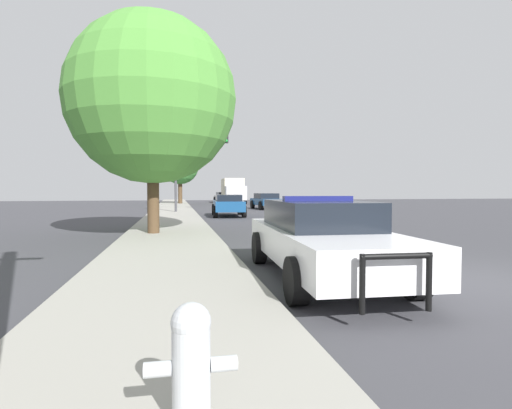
{
  "coord_description": "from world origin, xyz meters",
  "views": [
    {
      "loc": [
        -4.92,
        -5.94,
        1.58
      ],
      "look_at": [
        -0.78,
        14.5,
        0.81
      ],
      "focal_mm": 28.0,
      "sensor_mm": 36.0,
      "label": 1
    }
  ],
  "objects_px": {
    "car_background_distant": "(223,197)",
    "car_background_oncoming": "(267,201)",
    "tree_sidewalk_near": "(152,100)",
    "fire_hydrant": "(191,360)",
    "box_truck": "(233,190)",
    "car_background_midblock": "(228,204)",
    "police_car": "(321,236)",
    "traffic_light": "(196,152)",
    "tree_sidewalk_far": "(180,166)"
  },
  "relations": [
    {
      "from": "car_background_distant",
      "to": "car_background_oncoming",
      "type": "relative_size",
      "value": 1.04
    },
    {
      "from": "car_background_distant",
      "to": "tree_sidewalk_near",
      "type": "bearing_deg",
      "value": -103.78
    },
    {
      "from": "fire_hydrant",
      "to": "car_background_oncoming",
      "type": "relative_size",
      "value": 0.18
    },
    {
      "from": "box_truck",
      "to": "car_background_midblock",
      "type": "bearing_deg",
      "value": 83.2
    },
    {
      "from": "police_car",
      "to": "fire_hydrant",
      "type": "relative_size",
      "value": 6.94
    },
    {
      "from": "traffic_light",
      "to": "car_background_distant",
      "type": "xyz_separation_m",
      "value": [
        4.59,
        23.35,
        -3.38
      ]
    },
    {
      "from": "tree_sidewalk_far",
      "to": "police_car",
      "type": "bearing_deg",
      "value": -86.74
    },
    {
      "from": "traffic_light",
      "to": "box_truck",
      "type": "height_order",
      "value": "traffic_light"
    },
    {
      "from": "police_car",
      "to": "car_background_midblock",
      "type": "bearing_deg",
      "value": -89.12
    },
    {
      "from": "fire_hydrant",
      "to": "car_background_distant",
      "type": "distance_m",
      "value": 48.19
    },
    {
      "from": "car_background_oncoming",
      "to": "car_background_distant",
      "type": "bearing_deg",
      "value": -89.64
    },
    {
      "from": "traffic_light",
      "to": "fire_hydrant",
      "type": "bearing_deg",
      "value": -92.98
    },
    {
      "from": "traffic_light",
      "to": "car_background_oncoming",
      "type": "distance_m",
      "value": 8.35
    },
    {
      "from": "police_car",
      "to": "traffic_light",
      "type": "bearing_deg",
      "value": -83.93
    },
    {
      "from": "fire_hydrant",
      "to": "car_background_oncoming",
      "type": "bearing_deg",
      "value": 76.11
    },
    {
      "from": "tree_sidewalk_far",
      "to": "box_truck",
      "type": "bearing_deg",
      "value": 24.52
    },
    {
      "from": "car_background_oncoming",
      "to": "tree_sidewalk_near",
      "type": "height_order",
      "value": "tree_sidewalk_near"
    },
    {
      "from": "police_car",
      "to": "fire_hydrant",
      "type": "xyz_separation_m",
      "value": [
        -2.49,
        -4.36,
        -0.2
      ]
    },
    {
      "from": "car_background_midblock",
      "to": "tree_sidewalk_near",
      "type": "distance_m",
      "value": 11.19
    },
    {
      "from": "car_background_distant",
      "to": "tree_sidewalk_near",
      "type": "relative_size",
      "value": 0.61
    },
    {
      "from": "car_background_distant",
      "to": "police_car",
      "type": "bearing_deg",
      "value": -97.85
    },
    {
      "from": "traffic_light",
      "to": "car_background_oncoming",
      "type": "height_order",
      "value": "traffic_light"
    },
    {
      "from": "fire_hydrant",
      "to": "tree_sidewalk_far",
      "type": "distance_m",
      "value": 40.86
    },
    {
      "from": "car_background_oncoming",
      "to": "tree_sidewalk_far",
      "type": "distance_m",
      "value": 13.75
    },
    {
      "from": "car_background_oncoming",
      "to": "box_truck",
      "type": "distance_m",
      "value": 14.25
    },
    {
      "from": "police_car",
      "to": "tree_sidewalk_far",
      "type": "relative_size",
      "value": 0.88
    },
    {
      "from": "tree_sidewalk_far",
      "to": "car_background_oncoming",
      "type": "bearing_deg",
      "value": -59.22
    },
    {
      "from": "box_truck",
      "to": "car_background_distant",
      "type": "bearing_deg",
      "value": -80.14
    },
    {
      "from": "car_background_distant",
      "to": "box_truck",
      "type": "distance_m",
      "value": 4.49
    },
    {
      "from": "traffic_light",
      "to": "tree_sidewalk_far",
      "type": "xyz_separation_m",
      "value": [
        -0.86,
        16.22,
        0.04
      ]
    },
    {
      "from": "fire_hydrant",
      "to": "tree_sidewalk_near",
      "type": "distance_m",
      "value": 12.05
    },
    {
      "from": "police_car",
      "to": "car_background_distant",
      "type": "bearing_deg",
      "value": -91.83
    },
    {
      "from": "tree_sidewalk_far",
      "to": "fire_hydrant",
      "type": "bearing_deg",
      "value": -90.59
    },
    {
      "from": "box_truck",
      "to": "traffic_light",
      "type": "bearing_deg",
      "value": 76.73
    },
    {
      "from": "traffic_light",
      "to": "car_background_distant",
      "type": "height_order",
      "value": "traffic_light"
    },
    {
      "from": "fire_hydrant",
      "to": "car_background_oncoming",
      "type": "height_order",
      "value": "car_background_oncoming"
    },
    {
      "from": "fire_hydrant",
      "to": "tree_sidewalk_near",
      "type": "relative_size",
      "value": 0.11
    },
    {
      "from": "police_car",
      "to": "car_background_distant",
      "type": "xyz_separation_m",
      "value": [
        3.38,
        43.48,
        -0.04
      ]
    },
    {
      "from": "police_car",
      "to": "car_background_oncoming",
      "type": "bearing_deg",
      "value": -98.17
    },
    {
      "from": "police_car",
      "to": "car_background_midblock",
      "type": "height_order",
      "value": "police_car"
    },
    {
      "from": "police_car",
      "to": "car_background_midblock",
      "type": "distance_m",
      "value": 16.77
    },
    {
      "from": "police_car",
      "to": "car_background_distant",
      "type": "height_order",
      "value": "police_car"
    },
    {
      "from": "traffic_light",
      "to": "police_car",
      "type": "bearing_deg",
      "value": -86.55
    },
    {
      "from": "traffic_light",
      "to": "box_truck",
      "type": "xyz_separation_m",
      "value": [
        5.19,
        18.98,
        -2.54
      ]
    },
    {
      "from": "car_background_midblock",
      "to": "car_background_oncoming",
      "type": "bearing_deg",
      "value": 66.08
    },
    {
      "from": "police_car",
      "to": "traffic_light",
      "type": "xyz_separation_m",
      "value": [
        -1.21,
        20.13,
        3.34
      ]
    },
    {
      "from": "car_background_midblock",
      "to": "tree_sidewalk_far",
      "type": "bearing_deg",
      "value": 101.07
    },
    {
      "from": "car_background_oncoming",
      "to": "tree_sidewalk_near",
      "type": "bearing_deg",
      "value": 61.98
    },
    {
      "from": "fire_hydrant",
      "to": "car_background_midblock",
      "type": "distance_m",
      "value": 21.33
    },
    {
      "from": "police_car",
      "to": "tree_sidewalk_near",
      "type": "distance_m",
      "value": 8.61
    }
  ]
}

